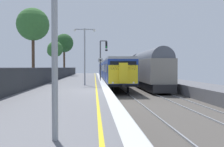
{
  "coord_description": "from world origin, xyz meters",
  "views": [
    {
      "loc": [
        -0.51,
        -17.9,
        1.64
      ],
      "look_at": [
        1.28,
        7.81,
        1.04
      ],
      "focal_mm": 40.95,
      "sensor_mm": 36.0,
      "label": 1
    }
  ],
  "objects": [
    {
      "name": "speed_limit_sign",
      "position": [
        0.25,
        13.69,
        1.81
      ],
      "size": [
        0.59,
        0.08,
        2.86
      ],
      "color": "#59595B",
      "rests_on": "ground"
    },
    {
      "name": "platform_lamp_mid",
      "position": [
        -1.39,
        5.96,
        3.14
      ],
      "size": [
        2.0,
        0.2,
        5.28
      ],
      "color": "#93999E",
      "rests_on": "ground"
    },
    {
      "name": "background_tree_right",
      "position": [
        -7.78,
        12.75,
        6.57
      ],
      "size": [
        3.79,
        3.79,
        8.6
      ],
      "color": "#473323",
      "rests_on": "ground"
    },
    {
      "name": "freight_train_adjacent_track",
      "position": [
        6.1,
        25.71,
        1.54
      ],
      "size": [
        2.6,
        40.53,
        4.65
      ],
      "color": "#232326",
      "rests_on": "ground"
    },
    {
      "name": "background_tree_centre",
      "position": [
        -6.77,
        35.73,
        6.58
      ],
      "size": [
        3.83,
        3.83,
        8.65
      ],
      "color": "#473323",
      "rests_on": "ground"
    },
    {
      "name": "platform_back_fence",
      "position": [
        -5.45,
        -0.0,
        0.86
      ],
      "size": [
        0.07,
        99.0,
        1.64
      ],
      "color": "#282B2D",
      "rests_on": "ground"
    },
    {
      "name": "commuter_train_at_platform",
      "position": [
        2.1,
        25.13,
        1.27
      ],
      "size": [
        2.83,
        40.85,
        3.81
      ],
      "color": "navy",
      "rests_on": "ground"
    },
    {
      "name": "signal_gantry",
      "position": [
        0.61,
        18.02,
        3.38
      ],
      "size": [
        1.1,
        0.24,
        5.44
      ],
      "color": "#47474C",
      "rests_on": "ground"
    },
    {
      "name": "background_tree_left",
      "position": [
        -7.93,
        30.62,
        4.94
      ],
      "size": [
        2.95,
        2.93,
        6.56
      ],
      "color": "#473323",
      "rests_on": "ground"
    },
    {
      "name": "ground",
      "position": [
        2.64,
        0.0,
        -0.61
      ],
      "size": [
        17.4,
        110.0,
        1.21
      ],
      "color": "slate"
    }
  ]
}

